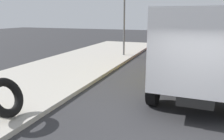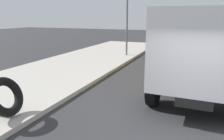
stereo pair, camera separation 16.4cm
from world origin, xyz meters
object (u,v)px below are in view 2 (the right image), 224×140
Objects in this scene: dump_truck_yellow at (202,48)px; street_light_pole at (127,12)px; dump_truck_gray at (217,27)px; loose_tire at (6,97)px.

dump_truck_yellow is 1.24× the size of street_light_pole.
street_light_pole is (5.66, 4.77, 1.39)m from dump_truck_yellow.
street_light_pole reaches higher than dump_truck_gray.
loose_tire is 0.15× the size of dump_truck_yellow.
street_light_pole reaches higher than dump_truck_yellow.
dump_truck_yellow reaches higher than loose_tire.
loose_tire is 10.57m from street_light_pole.
street_light_pole is (10.31, 0.06, 2.30)m from loose_tire.
dump_truck_yellow is 17.20m from dump_truck_gray.
dump_truck_yellow is at bearing -45.30° from loose_tire.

